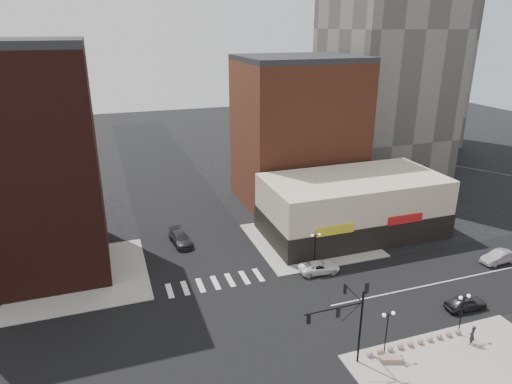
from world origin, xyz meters
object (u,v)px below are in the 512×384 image
street_lamp_se_b (463,305)px  dark_sedan_east (466,303)px  white_suv (319,267)px  street_lamp_ne (315,241)px  silver_sedan (499,257)px  dark_sedan_north (181,238)px  pedestrian (472,335)px  street_lamp_se_a (388,322)px  stone_bench (391,359)px  traffic_signal (349,313)px

street_lamp_se_b → dark_sedan_east: (3.61, 3.11, -2.55)m
white_suv → street_lamp_ne: bearing=0.5°
street_lamp_se_b → silver_sedan: size_ratio=0.91×
dark_sedan_east → white_suv: bearing=45.4°
street_lamp_ne → dark_sedan_north: street_lamp_ne is taller
pedestrian → street_lamp_se_a: bearing=-36.9°
dark_sedan_east → silver_sedan: bearing=-57.2°
dark_sedan_north → stone_bench: dark_sedan_north is taller
street_lamp_ne → white_suv: street_lamp_ne is taller
stone_bench → street_lamp_se_b: bearing=28.3°
street_lamp_ne → dark_sedan_east: street_lamp_ne is taller
street_lamp_se_b → stone_bench: size_ratio=2.01×
white_suv → silver_sedan: (21.53, -4.99, 0.08)m
street_lamp_se_b → dark_sedan_north: bearing=127.8°
street_lamp_se_a → street_lamp_ne: 16.03m
street_lamp_ne → white_suv: (-0.10, -1.50, -2.62)m
dark_sedan_north → pedestrian: 35.51m
street_lamp_ne → silver_sedan: bearing=-16.9°
street_lamp_ne → dark_sedan_north: size_ratio=0.78×
street_lamp_ne → dark_sedan_north: (-14.02, 11.07, -2.51)m
white_suv → silver_sedan: bearing=-98.6°
street_lamp_se_a → street_lamp_ne: same height
traffic_signal → street_lamp_ne: (4.76, 15.83, -1.67)m
traffic_signal → dark_sedan_north: size_ratio=1.45×
street_lamp_se_b → dark_sedan_east: 5.41m
street_lamp_se_b → white_suv: street_lamp_se_b is taller
white_suv → stone_bench: bearing=-179.2°
pedestrian → stone_bench: size_ratio=0.90×
street_lamp_ne → pedestrian: (7.05, -17.52, -2.24)m
stone_bench → street_lamp_ne: bearing=106.3°
street_lamp_ne → white_suv: 3.02m
silver_sedan → pedestrian: bearing=-56.0°
dark_sedan_east → street_lamp_se_a: bearing=107.1°
street_lamp_ne → pedestrian: 19.01m
street_lamp_se_b → dark_sedan_east: bearing=40.7°
street_lamp_se_a → stone_bench: street_lamp_se_a is taller
street_lamp_se_a → silver_sedan: bearing=23.0°
silver_sedan → dark_sedan_north: 39.55m
traffic_signal → street_lamp_ne: 16.62m
traffic_signal → white_suv: 15.67m
pedestrian → silver_sedan: bearing=-168.8°
white_suv → dark_sedan_east: size_ratio=1.11×
traffic_signal → pedestrian: size_ratio=4.17×
silver_sedan → street_lamp_se_a: bearing=-70.5°
traffic_signal → street_lamp_ne: bearing=73.3°
street_lamp_ne → stone_bench: street_lamp_ne is taller
dark_sedan_east → pedestrian: bearing=144.6°
dark_sedan_east → dark_sedan_north: 34.36m
street_lamp_se_a → street_lamp_se_b: (8.00, 0.00, 0.00)m
traffic_signal → pedestrian: (11.82, -1.68, -3.91)m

